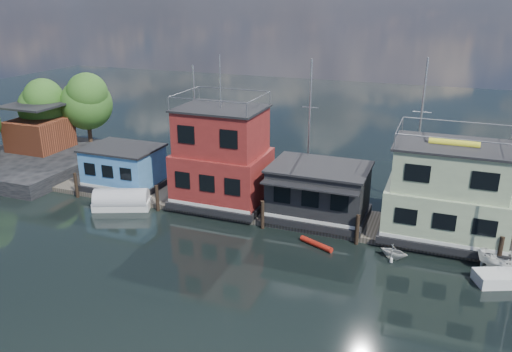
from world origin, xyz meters
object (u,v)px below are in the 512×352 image
at_px(motorboat, 511,261).
at_px(red_kayak, 316,244).
at_px(houseboat_red, 222,159).
at_px(houseboat_dark, 319,192).
at_px(dinghy_white, 394,251).
at_px(houseboat_blue, 124,167).
at_px(tarp_runabout, 122,201).
at_px(houseboat_green, 447,193).

relative_size(motorboat, red_kayak, 1.51).
distance_m(houseboat_red, houseboat_dark, 8.18).
bearing_deg(dinghy_white, motorboat, -71.48).
bearing_deg(red_kayak, houseboat_red, 179.37).
bearing_deg(houseboat_blue, motorboat, -5.83).
xyz_separation_m(houseboat_dark, motorboat, (13.15, -3.11, -1.65)).
distance_m(houseboat_blue, tarp_runabout, 4.31).
relative_size(red_kayak, dinghy_white, 1.42).
distance_m(houseboat_green, dinghy_white, 5.73).
bearing_deg(houseboat_red, houseboat_green, 0.00).
bearing_deg(houseboat_red, dinghy_white, -15.45).
bearing_deg(houseboat_red, houseboat_dark, -0.14).
distance_m(houseboat_blue, red_kayak, 19.06).
distance_m(houseboat_dark, motorboat, 13.61).
xyz_separation_m(houseboat_blue, houseboat_dark, (17.50, -0.02, 0.21)).
distance_m(red_kayak, dinghy_white, 5.18).
bearing_deg(houseboat_green, houseboat_dark, -179.88).
height_order(houseboat_dark, motorboat, houseboat_dark).
relative_size(houseboat_blue, houseboat_red, 0.54).
bearing_deg(dinghy_white, red_kayak, 105.16).
height_order(houseboat_dark, tarp_runabout, houseboat_dark).
bearing_deg(houseboat_red, tarp_runabout, -155.02).
bearing_deg(houseboat_green, dinghy_white, -126.16).
distance_m(tarp_runabout, red_kayak, 16.45).
xyz_separation_m(houseboat_green, tarp_runabout, (-24.45, -3.47, -2.87)).
relative_size(houseboat_red, houseboat_green, 1.41).
relative_size(houseboat_blue, red_kayak, 2.43).
bearing_deg(red_kayak, tarp_runabout, -158.17).
bearing_deg(motorboat, houseboat_blue, 76.89).
bearing_deg(houseboat_blue, houseboat_green, 0.00).
bearing_deg(houseboat_red, houseboat_blue, -180.00).
distance_m(houseboat_red, houseboat_green, 17.01).
xyz_separation_m(houseboat_blue, houseboat_red, (9.50, 0.00, 1.90)).
height_order(houseboat_red, houseboat_green, houseboat_red).
height_order(houseboat_dark, houseboat_green, houseboat_green).
distance_m(houseboat_dark, red_kayak, 4.82).
height_order(houseboat_blue, houseboat_red, houseboat_red).
height_order(houseboat_green, red_kayak, houseboat_green).
relative_size(tarp_runabout, red_kayak, 1.83).
xyz_separation_m(tarp_runabout, dinghy_white, (21.59, -0.44, -0.19)).
distance_m(houseboat_red, tarp_runabout, 8.90).
bearing_deg(houseboat_dark, houseboat_green, 0.12).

